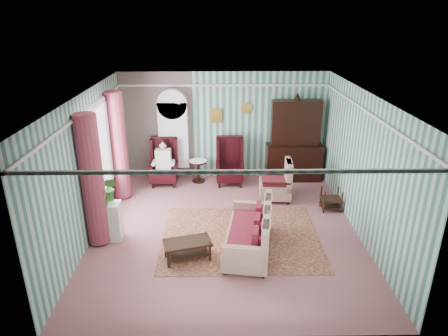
{
  "coord_description": "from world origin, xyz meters",
  "views": [
    {
      "loc": [
        -0.15,
        -7.42,
        4.37
      ],
      "look_at": [
        -0.03,
        0.6,
        1.18
      ],
      "focal_mm": 32.0,
      "sensor_mm": 36.0,
      "label": 1
    }
  ],
  "objects_px": {
    "coffee_table": "(188,250)",
    "seated_woman": "(164,163)",
    "sofa": "(248,225)",
    "dresser_hutch": "(295,138)",
    "floral_armchair": "(275,183)",
    "wingback_right": "(230,162)",
    "nest_table": "(331,199)",
    "plant_stand": "(108,221)",
    "bookcase": "(174,140)",
    "round_side_table": "(198,171)",
    "wingback_left": "(164,162)"
  },
  "relations": [
    {
      "from": "round_side_table",
      "to": "sofa",
      "type": "height_order",
      "value": "sofa"
    },
    {
      "from": "sofa",
      "to": "coffee_table",
      "type": "xyz_separation_m",
      "value": [
        -1.15,
        -0.27,
        -0.38
      ]
    },
    {
      "from": "dresser_hutch",
      "to": "floral_armchair",
      "type": "relative_size",
      "value": 2.72
    },
    {
      "from": "sofa",
      "to": "dresser_hutch",
      "type": "bearing_deg",
      "value": -14.23
    },
    {
      "from": "nest_table",
      "to": "plant_stand",
      "type": "relative_size",
      "value": 0.68
    },
    {
      "from": "round_side_table",
      "to": "dresser_hutch",
      "type": "bearing_deg",
      "value": 2.64
    },
    {
      "from": "nest_table",
      "to": "floral_armchair",
      "type": "relative_size",
      "value": 0.62
    },
    {
      "from": "coffee_table",
      "to": "plant_stand",
      "type": "bearing_deg",
      "value": 155.67
    },
    {
      "from": "floral_armchair",
      "to": "wingback_right",
      "type": "bearing_deg",
      "value": 52.18
    },
    {
      "from": "wingback_left",
      "to": "wingback_right",
      "type": "distance_m",
      "value": 1.75
    },
    {
      "from": "dresser_hutch",
      "to": "plant_stand",
      "type": "distance_m",
      "value": 5.31
    },
    {
      "from": "seated_woman",
      "to": "coffee_table",
      "type": "distance_m",
      "value": 3.63
    },
    {
      "from": "plant_stand",
      "to": "floral_armchair",
      "type": "xyz_separation_m",
      "value": [
        3.64,
        1.8,
        0.03
      ]
    },
    {
      "from": "dresser_hutch",
      "to": "round_side_table",
      "type": "relative_size",
      "value": 3.93
    },
    {
      "from": "bookcase",
      "to": "wingback_left",
      "type": "distance_m",
      "value": 0.68
    },
    {
      "from": "seated_woman",
      "to": "coffee_table",
      "type": "height_order",
      "value": "seated_woman"
    },
    {
      "from": "floral_armchair",
      "to": "dresser_hutch",
      "type": "bearing_deg",
      "value": -25.2
    },
    {
      "from": "nest_table",
      "to": "coffee_table",
      "type": "height_order",
      "value": "nest_table"
    },
    {
      "from": "wingback_left",
      "to": "floral_armchair",
      "type": "relative_size",
      "value": 1.44
    },
    {
      "from": "sofa",
      "to": "nest_table",
      "type": "bearing_deg",
      "value": -41.94
    },
    {
      "from": "seated_woman",
      "to": "round_side_table",
      "type": "xyz_separation_m",
      "value": [
        0.9,
        0.15,
        -0.29
      ]
    },
    {
      "from": "round_side_table",
      "to": "nest_table",
      "type": "distance_m",
      "value": 3.6
    },
    {
      "from": "seated_woman",
      "to": "floral_armchair",
      "type": "relative_size",
      "value": 1.36
    },
    {
      "from": "plant_stand",
      "to": "bookcase",
      "type": "bearing_deg",
      "value": 71.51
    },
    {
      "from": "wingback_left",
      "to": "round_side_table",
      "type": "xyz_separation_m",
      "value": [
        0.9,
        0.15,
        -0.33
      ]
    },
    {
      "from": "seated_woman",
      "to": "round_side_table",
      "type": "distance_m",
      "value": 0.96
    },
    {
      "from": "sofa",
      "to": "floral_armchair",
      "type": "height_order",
      "value": "sofa"
    },
    {
      "from": "bookcase",
      "to": "wingback_right",
      "type": "relative_size",
      "value": 1.79
    },
    {
      "from": "round_side_table",
      "to": "sofa",
      "type": "distance_m",
      "value": 3.57
    },
    {
      "from": "wingback_left",
      "to": "wingback_right",
      "type": "relative_size",
      "value": 1.0
    },
    {
      "from": "round_side_table",
      "to": "sofa",
      "type": "xyz_separation_m",
      "value": [
        1.11,
        -3.38,
        0.27
      ]
    },
    {
      "from": "dresser_hutch",
      "to": "floral_armchair",
      "type": "distance_m",
      "value": 1.58
    },
    {
      "from": "floral_armchair",
      "to": "coffee_table",
      "type": "height_order",
      "value": "floral_armchair"
    },
    {
      "from": "dresser_hutch",
      "to": "wingback_left",
      "type": "distance_m",
      "value": 3.55
    },
    {
      "from": "bookcase",
      "to": "round_side_table",
      "type": "distance_m",
      "value": 1.07
    },
    {
      "from": "plant_stand",
      "to": "floral_armchair",
      "type": "relative_size",
      "value": 0.92
    },
    {
      "from": "wingback_right",
      "to": "sofa",
      "type": "bearing_deg",
      "value": -85.35
    },
    {
      "from": "wingback_left",
      "to": "round_side_table",
      "type": "bearing_deg",
      "value": 9.46
    },
    {
      "from": "wingback_right",
      "to": "round_side_table",
      "type": "xyz_separation_m",
      "value": [
        -0.85,
        0.15,
        -0.33
      ]
    },
    {
      "from": "seated_woman",
      "to": "sofa",
      "type": "bearing_deg",
      "value": -58.09
    },
    {
      "from": "round_side_table",
      "to": "plant_stand",
      "type": "xyz_separation_m",
      "value": [
        -1.7,
        -2.9,
        0.1
      ]
    },
    {
      "from": "bookcase",
      "to": "dresser_hutch",
      "type": "xyz_separation_m",
      "value": [
        3.25,
        -0.12,
        0.06
      ]
    },
    {
      "from": "dresser_hutch",
      "to": "wingback_left",
      "type": "height_order",
      "value": "dresser_hutch"
    },
    {
      "from": "round_side_table",
      "to": "coffee_table",
      "type": "height_order",
      "value": "round_side_table"
    },
    {
      "from": "round_side_table",
      "to": "coffee_table",
      "type": "relative_size",
      "value": 0.69
    },
    {
      "from": "bookcase",
      "to": "floral_armchair",
      "type": "distance_m",
      "value": 2.99
    },
    {
      "from": "coffee_table",
      "to": "seated_woman",
      "type": "bearing_deg",
      "value": 103.86
    },
    {
      "from": "bookcase",
      "to": "round_side_table",
      "type": "bearing_deg",
      "value": -20.27
    },
    {
      "from": "wingback_right",
      "to": "floral_armchair",
      "type": "bearing_deg",
      "value": -41.19
    },
    {
      "from": "nest_table",
      "to": "seated_woman",
      "type": "bearing_deg",
      "value": 159.15
    }
  ]
}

